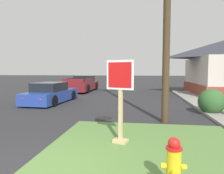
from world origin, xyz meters
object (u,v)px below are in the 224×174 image
at_px(fire_hydrant, 174,167).
at_px(parked_sedan_blue, 51,94).
at_px(stop_sign, 120,103).
at_px(pickup_truck_maroon, 82,85).
at_px(manhole_cover, 104,118).

height_order(fire_hydrant, parked_sedan_blue, parked_sedan_blue).
distance_m(fire_hydrant, stop_sign, 2.44).
distance_m(fire_hydrant, pickup_truck_maroon, 17.29).
bearing_deg(parked_sedan_blue, stop_sign, -53.65).
relative_size(stop_sign, parked_sedan_blue, 0.47).
bearing_deg(parked_sedan_blue, pickup_truck_maroon, 91.05).
distance_m(fire_hydrant, manhole_cover, 5.58).
height_order(stop_sign, manhole_cover, stop_sign).
bearing_deg(pickup_truck_maroon, stop_sign, -69.98).
bearing_deg(stop_sign, pickup_truck_maroon, 110.02).
height_order(fire_hydrant, stop_sign, stop_sign).
xyz_separation_m(manhole_cover, parked_sedan_blue, (-3.98, 3.71, 0.53)).
distance_m(fire_hydrant, parked_sedan_blue, 10.73).
bearing_deg(manhole_cover, fire_hydrant, -68.39).
bearing_deg(manhole_cover, stop_sign, -71.83).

